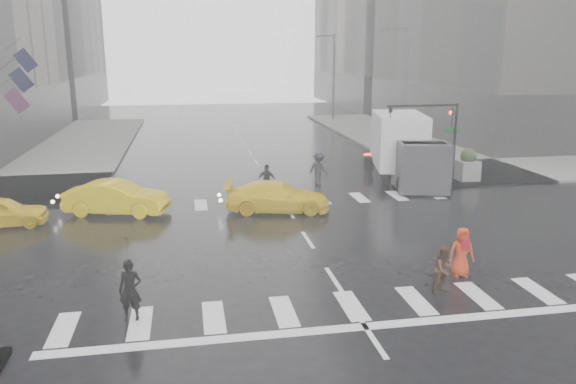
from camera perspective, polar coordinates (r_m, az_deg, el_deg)
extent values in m
plane|color=black|center=(22.21, 2.02, -4.89)|extent=(120.00, 120.00, 0.00)
cube|color=slate|center=(45.53, 21.77, 4.05)|extent=(35.00, 35.00, 0.15)
cube|color=#282624|center=(58.36, 25.07, 7.85)|extent=(26.05, 26.05, 4.40)
cube|color=#282624|center=(83.68, 13.57, 10.27)|extent=(26.05, 26.05, 4.40)
cylinder|color=black|center=(32.38, 16.55, 4.68)|extent=(0.16, 0.16, 4.50)
cylinder|color=black|center=(31.27, 13.51, 8.53)|extent=(4.00, 0.12, 0.12)
imported|color=black|center=(32.08, 16.33, 7.23)|extent=(0.16, 0.20, 1.00)
imported|color=black|center=(30.64, 10.34, 7.64)|extent=(0.16, 0.20, 1.00)
sphere|color=#FF190C|center=(32.00, 16.20, 7.76)|extent=(0.20, 0.20, 0.20)
cube|color=#0C5619|center=(32.54, 16.41, 6.07)|extent=(0.90, 0.03, 0.22)
cylinder|color=#59595B|center=(41.61, 11.82, 10.05)|extent=(0.20, 0.20, 9.00)
cylinder|color=#59595B|center=(41.23, 10.92, 16.04)|extent=(1.80, 0.12, 0.12)
cube|color=#59595B|center=(40.91, 9.69, 15.97)|extent=(0.50, 0.22, 0.15)
cylinder|color=#59595B|center=(60.60, 4.65, 11.47)|extent=(0.20, 0.20, 9.00)
cylinder|color=#59595B|center=(60.33, 3.88, 15.56)|extent=(1.80, 0.12, 0.12)
cube|color=#59595B|center=(60.12, 3.02, 15.48)|extent=(0.50, 0.22, 0.15)
cube|color=slate|center=(31.62, 11.32, 1.91)|extent=(1.10, 1.10, 1.10)
sphere|color=#1E3015|center=(31.46, 11.39, 3.33)|extent=(0.90, 0.90, 0.90)
cube|color=slate|center=(32.40, 14.62, 2.02)|extent=(1.10, 1.10, 1.10)
sphere|color=#1E3015|center=(32.25, 14.71, 3.41)|extent=(0.90, 0.90, 0.90)
cube|color=slate|center=(33.28, 17.75, 2.11)|extent=(1.10, 1.10, 1.10)
sphere|color=#1E3015|center=(33.14, 17.85, 3.47)|extent=(0.90, 0.90, 0.90)
cube|color=#A3172C|center=(39.01, -25.83, 8.34)|extent=(1.54, 0.02, 1.66)
cylinder|color=#59595B|center=(40.65, -27.09, 11.15)|extent=(2.00, 0.06, 1.43)
cube|color=#100F37|center=(40.39, -25.46, 10.24)|extent=(1.54, 0.02, 1.66)
cylinder|color=#59595B|center=(42.08, -26.70, 12.88)|extent=(2.00, 0.06, 1.43)
cube|color=#100F37|center=(41.80, -25.11, 12.02)|extent=(1.54, 0.02, 1.66)
imported|color=black|center=(16.18, -15.74, -9.59)|extent=(0.69, 0.51, 1.74)
imported|color=black|center=(15.77, -16.01, -5.85)|extent=(1.10, 1.12, 0.88)
imported|color=#402717|center=(17.95, 15.57, -7.59)|extent=(0.88, 0.78, 1.50)
imported|color=red|center=(19.36, 17.23, -5.85)|extent=(0.89, 0.66, 1.66)
cube|color=maroon|center=(19.10, 17.54, -5.12)|extent=(0.30, 0.21, 0.40)
imported|color=black|center=(28.49, -2.14, 1.16)|extent=(1.16, 0.98, 1.70)
imported|color=black|center=(31.02, 3.12, 2.35)|extent=(1.30, 1.31, 1.84)
imported|color=yellow|center=(26.62, -27.18, -1.82)|extent=(3.87, 1.82, 1.28)
imported|color=yellow|center=(26.64, -17.03, -0.58)|extent=(4.86, 2.74, 1.52)
imported|color=yellow|center=(25.96, -1.07, -0.47)|extent=(4.53, 2.69, 1.39)
cube|color=silver|center=(33.08, 11.19, 5.22)|extent=(2.66, 5.10, 2.99)
cube|color=#2D2D32|center=(30.02, 13.55, 2.48)|extent=(2.55, 1.99, 2.55)
cube|color=black|center=(29.87, 13.63, 3.94)|extent=(2.22, 1.00, 1.00)
cylinder|color=black|center=(29.56, 11.55, 0.65)|extent=(0.31, 1.00, 1.00)
cylinder|color=black|center=(30.49, 15.62, 0.82)|extent=(0.31, 1.00, 1.00)
cylinder|color=black|center=(31.77, 9.94, 1.66)|extent=(0.31, 1.00, 1.00)
cylinder|color=black|center=(32.64, 13.79, 1.79)|extent=(0.31, 1.00, 1.00)
cylinder|color=black|center=(34.64, 8.19, 2.75)|extent=(0.31, 1.00, 1.00)
cylinder|color=black|center=(35.43, 11.77, 2.86)|extent=(0.31, 1.00, 1.00)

